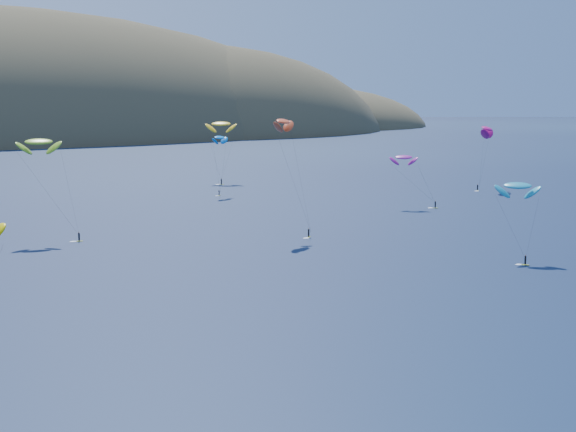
{
  "coord_description": "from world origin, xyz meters",
  "views": [
    {
      "loc": [
        -59.38,
        -54.41,
        33.01
      ],
      "look_at": [
        13.11,
        80.0,
        9.0
      ],
      "focal_mm": 50.0,
      "sensor_mm": 36.0,
      "label": 1
    }
  ],
  "objects": [
    {
      "name": "island",
      "position": [
        39.4,
        562.36,
        -10.74
      ],
      "size": [
        730.0,
        300.0,
        210.0
      ],
      "color": "#3D3526",
      "rests_on": "ground"
    },
    {
      "name": "kitesurfer_11",
      "position": [
        58.06,
        214.66,
        20.94
      ],
      "size": [
        11.77,
        15.76,
        23.96
      ],
      "rotation": [
        0.0,
        0.0,
        -0.52
      ],
      "color": "#B6C515",
      "rests_on": "ground"
    },
    {
      "name": "ground",
      "position": [
        0.0,
        0.0,
        0.0
      ],
      "size": [
        2800.0,
        2800.0,
        0.0
      ],
      "primitive_type": "plane",
      "color": "black",
      "rests_on": "ground"
    },
    {
      "name": "kitesurfer_4",
      "position": [
        42.56,
        180.38,
        18.14
      ],
      "size": [
        7.79,
        6.77,
        20.18
      ],
      "rotation": [
        0.0,
        0.0,
        0.53
      ],
      "color": "#B6C515",
      "rests_on": "ground"
    },
    {
      "name": "kitesurfer_9",
      "position": [
        26.99,
        107.92,
        25.91
      ],
      "size": [
        8.73,
        11.97,
        28.26
      ],
      "rotation": [
        0.0,
        0.0,
        0.65
      ],
      "color": "#B6C515",
      "rests_on": "ground"
    },
    {
      "name": "kitesurfer_3",
      "position": [
        -23.39,
        129.52,
        21.62
      ],
      "size": [
        11.58,
        12.03,
        24.27
      ],
      "rotation": [
        0.0,
        0.0,
        -0.11
      ],
      "color": "#B6C515",
      "rests_on": "ground"
    },
    {
      "name": "kitesurfer_8",
      "position": [
        127.85,
        151.79,
        20.27
      ],
      "size": [
        13.2,
        10.99,
        23.4
      ],
      "rotation": [
        0.0,
        0.0,
        0.68
      ],
      "color": "#B6C515",
      "rests_on": "ground"
    },
    {
      "name": "kitesurfer_5",
      "position": [
        55.2,
        62.39,
        14.35
      ],
      "size": [
        8.75,
        11.61,
        16.72
      ],
      "rotation": [
        0.0,
        0.0,
        -0.75
      ],
      "color": "#B6C515",
      "rests_on": "ground"
    },
    {
      "name": "kitesurfer_6",
      "position": [
        77.61,
        130.2,
        14.14
      ],
      "size": [
        11.06,
        11.3,
        16.31
      ],
      "rotation": [
        0.0,
        0.0,
        -0.61
      ],
      "color": "#B6C515",
      "rests_on": "ground"
    }
  ]
}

